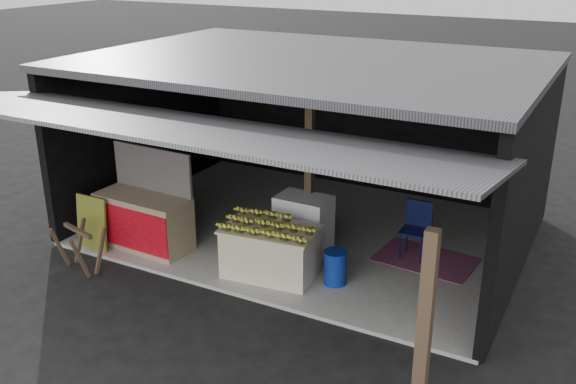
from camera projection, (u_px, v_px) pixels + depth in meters
The scene contains 13 objects.
ground at pixel (231, 295), 9.20m from camera, with size 80.00×80.00×0.00m, color black.
concrete_slab at pixel (308, 230), 11.24m from camera, with size 7.00×5.00×0.06m, color gray.
shophouse at pixel (318, 111), 10.76m from camera, with size 7.40×7.29×3.02m.
banana_table at pixel (271, 251), 9.52m from camera, with size 1.47×1.00×0.76m.
banana_pile at pixel (270, 223), 9.36m from camera, with size 1.28×0.77×0.15m, color yellow, non-canonical shape.
white_crate at pixel (303, 224), 10.24m from camera, with size 0.86×0.60×0.94m.
neighbor_stall at pixel (144, 218), 10.41m from camera, with size 1.59×0.77×1.62m.
green_signboard at pixel (92, 223), 10.35m from camera, with size 0.60×0.04×0.89m, color black.
sawhorse at pixel (79, 244), 9.75m from camera, with size 0.76×0.75×0.70m.
water_barrel at pixel (335, 268), 9.32m from camera, with size 0.33×0.33×0.48m, color navy.
plastic_chair at pixel (417, 224), 10.09m from camera, with size 0.43×0.43×0.89m.
magenta_rug at pixel (426, 259), 10.11m from camera, with size 1.50×1.00×0.01m, color maroon.
picture_frames at pixel (356, 96), 12.61m from camera, with size 1.62×0.04×0.46m.
Camera 1 is at (4.51, -6.72, 4.69)m, focal length 40.00 mm.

